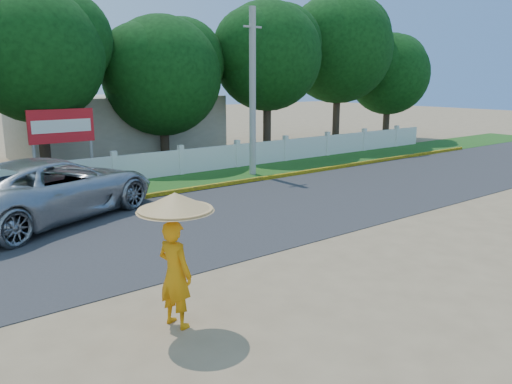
% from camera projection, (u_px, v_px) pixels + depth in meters
% --- Properties ---
extents(ground, '(120.00, 120.00, 0.00)m').
position_uv_depth(ground, '(310.00, 263.00, 11.31)').
color(ground, '#9E8460').
rests_on(ground, ground).
extents(road, '(60.00, 7.00, 0.02)m').
position_uv_depth(road, '(204.00, 220.00, 14.78)').
color(road, '#38383A').
rests_on(road, ground).
extents(grass_verge, '(60.00, 3.50, 0.03)m').
position_uv_depth(grass_verge, '(131.00, 189.00, 18.83)').
color(grass_verge, '#2D601E').
rests_on(grass_verge, ground).
extents(curb, '(40.00, 0.18, 0.16)m').
position_uv_depth(curb, '(151.00, 196.00, 17.50)').
color(curb, yellow).
rests_on(curb, ground).
extents(fence, '(40.00, 0.10, 1.10)m').
position_uv_depth(fence, '(115.00, 170.00, 19.83)').
color(fence, silver).
rests_on(fence, ground).
extents(building_near, '(10.00, 6.00, 3.20)m').
position_uv_depth(building_near, '(117.00, 126.00, 26.63)').
color(building_near, '#B7AD99').
rests_on(building_near, ground).
extents(utility_pole, '(0.28, 0.28, 6.97)m').
position_uv_depth(utility_pole, '(253.00, 93.00, 20.99)').
color(utility_pole, '#9C9B99').
rests_on(utility_pole, ground).
extents(vehicle, '(7.31, 5.49, 1.84)m').
position_uv_depth(vehicle, '(51.00, 188.00, 14.76)').
color(vehicle, '#A8ABB0').
rests_on(vehicle, ground).
extents(monk_with_parasol, '(1.27, 1.27, 2.31)m').
position_uv_depth(monk_with_parasol, '(175.00, 241.00, 8.16)').
color(monk_with_parasol, orange).
rests_on(monk_with_parasol, ground).
extents(billboard, '(2.50, 0.13, 2.95)m').
position_uv_depth(billboard, '(62.00, 130.00, 19.37)').
color(billboard, gray).
rests_on(billboard, ground).
extents(tree_row, '(38.51, 7.32, 9.18)m').
position_uv_depth(tree_row, '(183.00, 61.00, 24.02)').
color(tree_row, '#473828').
rests_on(tree_row, ground).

